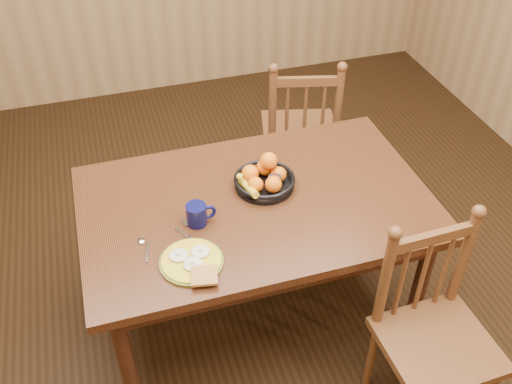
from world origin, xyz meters
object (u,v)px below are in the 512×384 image
object	(u,v)px
chair_near	(433,334)
fruit_bowl	(264,178)
breakfast_plate	(192,262)
chair_far	(300,132)
dining_table	(256,214)
coffee_mug	(198,214)

from	to	relation	value
chair_near	fruit_bowl	world-z (taller)	chair_near
breakfast_plate	chair_far	bearing A→B (deg)	51.43
dining_table	chair_near	xyz separation A→B (m)	(0.55, -0.74, -0.19)
dining_table	coffee_mug	world-z (taller)	coffee_mug
dining_table	fruit_bowl	bearing A→B (deg)	52.87
chair_near	dining_table	bearing A→B (deg)	124.88
coffee_mug	dining_table	bearing A→B (deg)	13.80
chair_far	breakfast_plate	xyz separation A→B (m)	(-0.90, -1.13, 0.27)
chair_far	fruit_bowl	bearing A→B (deg)	71.93
chair_near	fruit_bowl	size ratio (longest dim) A/B	3.40
coffee_mug	fruit_bowl	distance (m)	0.39
dining_table	chair_far	distance (m)	1.01
chair_far	chair_near	distance (m)	1.57
chair_far	fruit_bowl	xyz separation A→B (m)	(-0.47, -0.74, 0.31)
dining_table	fruit_bowl	xyz separation A→B (m)	(0.07, 0.09, 0.13)
dining_table	chair_near	world-z (taller)	chair_near
breakfast_plate	fruit_bowl	xyz separation A→B (m)	(0.43, 0.39, 0.03)
breakfast_plate	coffee_mug	bearing A→B (deg)	71.65
dining_table	breakfast_plate	bearing A→B (deg)	-140.34
chair_far	coffee_mug	distance (m)	1.26
chair_far	breakfast_plate	size ratio (longest dim) A/B	3.39
chair_far	fruit_bowl	distance (m)	0.93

